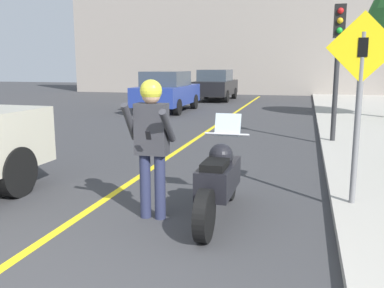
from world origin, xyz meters
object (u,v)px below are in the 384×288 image
Objects in this scene: parked_car_blue at (167,91)px; parked_car_black at (216,85)px; motorcycle at (219,180)px; traffic_light at (338,47)px; person_biker at (152,134)px; crossing_sign at (360,91)px.

parked_car_black is (0.81, 6.15, 0.00)m from parked_car_blue.
parked_car_black is (-3.82, 18.13, 0.36)m from motorcycle.
motorcycle is 18.53m from parked_car_black.
traffic_light is at bearing -66.04° from parked_car_black.
person_biker is 0.42× the size of parked_car_blue.
motorcycle is 0.52× the size of parked_car_blue.
traffic_light is at bearing 66.88° from person_biker.
parked_car_black is (-5.52, 17.43, -0.77)m from crossing_sign.
motorcycle is 2.16m from crossing_sign.
person_biker is 6.57m from traffic_light.
parked_car_blue is (-6.33, 11.28, -0.77)m from crossing_sign.
crossing_sign is at bearing -60.71° from parked_car_blue.
person_biker is at bearing -72.68° from parked_car_blue.
crossing_sign reaches higher than motorcycle.
parked_car_black is (-5.54, 12.46, -1.52)m from traffic_light.
motorcycle is at bearing -157.75° from crossing_sign.
motorcycle is 1.04m from person_biker.
crossing_sign is 0.60× the size of parked_car_blue.
traffic_light is (1.72, 5.67, 1.88)m from motorcycle.
parked_car_black is at bearing 99.29° from person_biker.
motorcycle is 0.87× the size of crossing_sign.
traffic_light is at bearing -44.83° from parked_car_blue.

